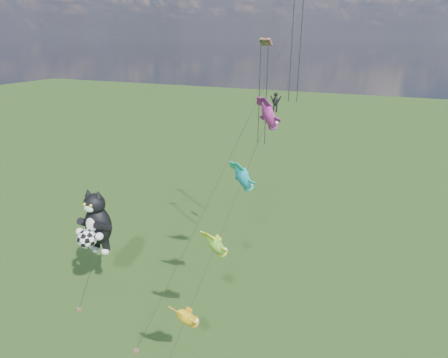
% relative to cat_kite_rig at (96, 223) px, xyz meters
% --- Properties ---
extents(cat_kite_rig, '(2.71, 4.27, 10.15)m').
position_rel_cat_kite_rig_xyz_m(cat_kite_rig, '(0.00, 0.00, 0.00)').
color(cat_kite_rig, brown).
rests_on(cat_kite_rig, ground).
extents(fish_windsock_rig, '(4.16, 15.48, 19.88)m').
position_rel_cat_kite_rig_xyz_m(fish_windsock_rig, '(12.66, -1.23, 3.96)').
color(fish_windsock_rig, brown).
rests_on(fish_windsock_rig, ground).
extents(parafoil_rig, '(7.79, 16.24, 26.05)m').
position_rel_cat_kite_rig_xyz_m(parafoil_rig, '(12.37, 9.12, 10.98)').
color(parafoil_rig, brown).
rests_on(parafoil_rig, ground).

